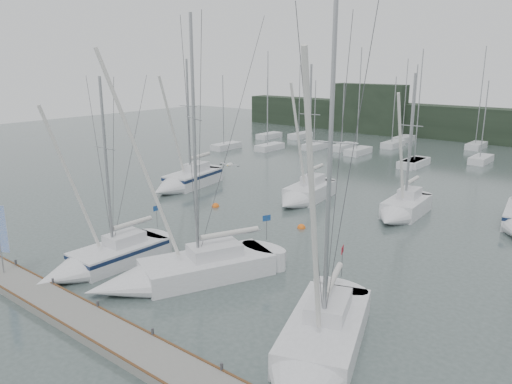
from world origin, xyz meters
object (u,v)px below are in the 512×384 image
at_px(sailboat_near_left, 97,262).
at_px(sailboat_near_right, 315,357).
at_px(sailboat_mid_a, 184,182).
at_px(sailboat_mid_c, 401,211).
at_px(buoy_c, 216,207).
at_px(dock_banner, 1,233).
at_px(buoy_a, 301,228).
at_px(sailboat_mid_b, 302,195).
at_px(sailboat_near_center, 168,275).

relative_size(sailboat_near_left, sailboat_near_right, 0.80).
height_order(sailboat_mid_a, sailboat_mid_c, sailboat_mid_a).
xyz_separation_m(buoy_c, dock_banner, (0.86, -17.58, 2.75)).
relative_size(sailboat_near_right, buoy_a, 24.45).
height_order(sailboat_mid_c, buoy_c, sailboat_mid_c).
relative_size(sailboat_mid_a, buoy_c, 20.08).
relative_size(sailboat_mid_b, buoy_c, 19.35).
relative_size(sailboat_mid_b, buoy_a, 20.24).
xyz_separation_m(sailboat_near_center, buoy_a, (0.39, 12.32, -0.54)).
height_order(sailboat_near_center, buoy_c, sailboat_near_center).
relative_size(sailboat_near_left, sailboat_mid_b, 0.96).
bearing_deg(sailboat_mid_a, sailboat_near_center, -54.91).
xyz_separation_m(sailboat_near_left, buoy_c, (-3.60, 13.71, -0.53)).
distance_m(sailboat_near_right, sailboat_mid_a, 29.95).
bearing_deg(sailboat_mid_a, buoy_c, -30.70).
distance_m(sailboat_near_center, sailboat_mid_a, 20.93).
distance_m(sailboat_near_center, sailboat_mid_c, 19.68).
bearing_deg(dock_banner, buoy_c, 68.17).
xyz_separation_m(sailboat_near_left, sailboat_near_center, (4.60, 1.33, 0.00)).
height_order(sailboat_mid_c, dock_banner, sailboat_mid_c).
xyz_separation_m(sailboat_mid_a, buoy_a, (15.07, -2.59, -0.66)).
bearing_deg(sailboat_mid_c, sailboat_near_right, -78.98).
bearing_deg(sailboat_mid_c, dock_banner, -120.42).
xyz_separation_m(sailboat_near_center, sailboat_mid_b, (-3.33, 18.00, 0.07)).
xyz_separation_m(sailboat_near_center, dock_banner, (-7.34, -5.19, 2.22)).
distance_m(sailboat_mid_c, buoy_a, 8.17).
height_order(sailboat_near_right, sailboat_mid_c, sailboat_near_right).
height_order(sailboat_near_right, buoy_a, sailboat_near_right).
distance_m(sailboat_near_center, sailboat_near_right, 10.44).
distance_m(sailboat_near_right, buoy_a, 17.09).
bearing_deg(sailboat_near_right, sailboat_near_center, 151.87).
bearing_deg(buoy_a, buoy_c, 179.51).
bearing_deg(dock_banner, sailboat_near_center, 10.68).
relative_size(sailboat_near_left, buoy_c, 18.61).
bearing_deg(dock_banner, sailboat_near_left, 30.06).
height_order(sailboat_near_center, sailboat_mid_a, sailboat_near_center).
height_order(sailboat_near_left, buoy_a, sailboat_near_left).
bearing_deg(sailboat_near_left, buoy_c, 105.83).
height_order(buoy_a, dock_banner, dock_banner).
xyz_separation_m(sailboat_mid_c, dock_banner, (-12.33, -24.23, 2.15)).
height_order(sailboat_near_left, sailboat_mid_b, sailboat_mid_b).
bearing_deg(sailboat_mid_b, sailboat_mid_a, -171.70).
relative_size(sailboat_mid_c, dock_banner, 2.92).
bearing_deg(sailboat_near_center, sailboat_mid_a, 158.83).
height_order(sailboat_mid_b, buoy_a, sailboat_mid_b).
bearing_deg(sailboat_near_right, sailboat_mid_c, 85.11).
bearing_deg(sailboat_mid_a, sailboat_near_right, -42.90).
bearing_deg(sailboat_mid_a, sailboat_mid_b, 5.74).
bearing_deg(sailboat_mid_c, sailboat_near_center, -108.15).
bearing_deg(buoy_a, sailboat_near_center, -91.82).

